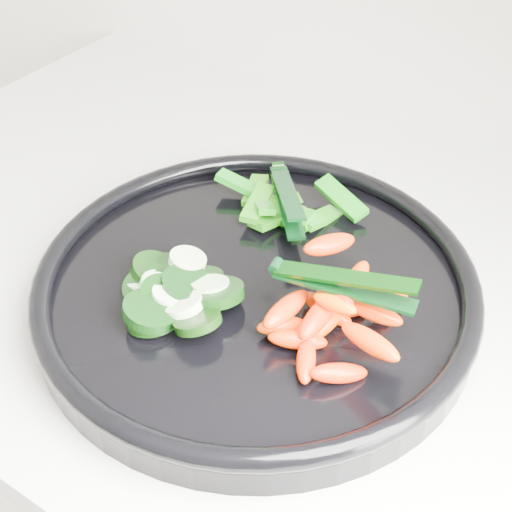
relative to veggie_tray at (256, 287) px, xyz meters
The scene contains 6 objects.
veggie_tray is the anchor object (origin of this frame).
cucumber_pile 0.07m from the veggie_tray, 132.81° to the right, with size 0.13×0.12×0.04m.
carrot_pile 0.08m from the veggie_tray, ahead, with size 0.12×0.15×0.06m.
pepper_pile 0.10m from the veggie_tray, 109.94° to the left, with size 0.15×0.10×0.03m.
tong_carrot 0.10m from the veggie_tray, ahead, with size 0.11×0.04×0.02m.
tong_pepper 0.10m from the veggie_tray, 106.93° to the left, with size 0.09×0.10×0.02m.
Camera 1 is at (-0.26, 1.26, 1.36)m, focal length 50.00 mm.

